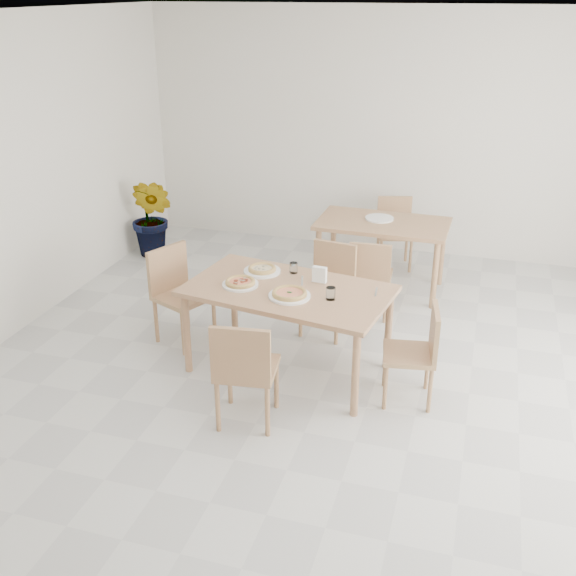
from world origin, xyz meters
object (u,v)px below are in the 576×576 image
(plate_margherita, at_px, (289,296))
(second_table, at_px, (383,231))
(plate_mushroom, at_px, (262,271))
(chair_north, at_px, (330,282))
(pizza_mushroom, at_px, (262,269))
(pizza_margherita, at_px, (289,293))
(chair_back_n, at_px, (395,227))
(tumbler_a, at_px, (331,293))
(plate_pepperoni, at_px, (240,284))
(main_table, at_px, (288,297))
(chair_west, at_px, (177,288))
(potted_plant, at_px, (153,218))
(pizza_pepperoni, at_px, (240,282))
(tumbler_b, at_px, (293,268))
(chair_back_s, at_px, (370,273))
(napkin_holder, at_px, (320,275))
(chair_south, at_px, (244,367))
(plate_empty, at_px, (379,218))

(plate_margherita, distance_m, second_table, 2.07)
(plate_mushroom, relative_size, second_table, 0.23)
(chair_north, bearing_deg, pizza_mushroom, -120.74)
(pizza_margherita, distance_m, chair_back_n, 2.81)
(tumbler_a, relative_size, chair_back_n, 0.13)
(plate_pepperoni, height_order, tumbler_a, tumbler_a)
(main_table, distance_m, tumbler_a, 0.41)
(pizza_mushroom, bearing_deg, pizza_margherita, -48.31)
(main_table, bearing_deg, chair_north, 88.19)
(chair_west, distance_m, potted_plant, 2.15)
(pizza_pepperoni, height_order, potted_plant, potted_plant)
(chair_north, height_order, chair_back_n, chair_north)
(chair_north, height_order, plate_pepperoni, chair_north)
(plate_margherita, relative_size, plate_mushroom, 1.05)
(pizza_margherita, xyz_separation_m, tumbler_a, (0.32, 0.05, 0.02))
(plate_mushroom, relative_size, tumbler_b, 3.48)
(plate_mushroom, relative_size, chair_back_s, 0.39)
(chair_back_s, bearing_deg, pizza_margherita, 68.81)
(potted_plant, bearing_deg, pizza_pepperoni, -48.06)
(pizza_pepperoni, distance_m, napkin_holder, 0.65)
(chair_west, bearing_deg, pizza_mushroom, -64.93)
(chair_back_n, bearing_deg, pizza_margherita, -114.25)
(chair_south, height_order, pizza_margherita, chair_south)
(plate_mushroom, bearing_deg, chair_west, -178.87)
(chair_back_s, relative_size, potted_plant, 0.83)
(tumbler_b, bearing_deg, chair_back_n, 76.87)
(second_table, relative_size, plate_empty, 4.57)
(plate_mushroom, xyz_separation_m, second_table, (0.77, 1.62, -0.10))
(napkin_holder, bearing_deg, chair_back_s, 80.03)
(chair_north, xyz_separation_m, pizza_margherita, (-0.10, -0.97, 0.30))
(chair_north, bearing_deg, plate_mushroom, -120.74)
(main_table, distance_m, chair_west, 1.15)
(plate_pepperoni, distance_m, chair_back_s, 1.53)
(main_table, bearing_deg, tumbler_a, -5.98)
(chair_south, xyz_separation_m, second_table, (0.52, 2.73, 0.16))
(chair_north, xyz_separation_m, plate_empty, (0.25, 1.14, 0.28))
(tumbler_a, height_order, chair_back_s, tumbler_a)
(chair_back_n, bearing_deg, napkin_holder, -111.79)
(napkin_holder, bearing_deg, chair_back_n, 87.95)
(chair_south, bearing_deg, plate_mushroom, -85.35)
(main_table, bearing_deg, second_table, 85.29)
(pizza_pepperoni, distance_m, second_table, 2.12)
(chair_north, bearing_deg, pizza_margherita, -86.87)
(pizza_margherita, xyz_separation_m, chair_back_n, (0.43, 2.76, -0.33))
(plate_margherita, bearing_deg, tumbler_a, 8.91)
(second_table, bearing_deg, tumbler_b, -106.73)
(main_table, xyz_separation_m, pizza_pepperoni, (-0.39, -0.06, 0.11))
(second_table, bearing_deg, chair_back_s, -87.90)
(plate_pepperoni, distance_m, second_table, 2.11)
(napkin_holder, bearing_deg, chair_north, 99.53)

